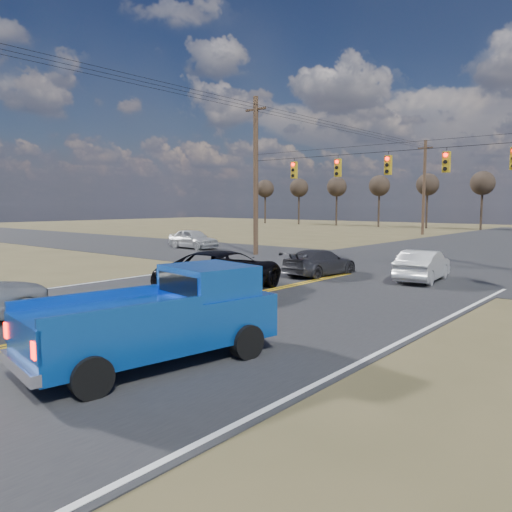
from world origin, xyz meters
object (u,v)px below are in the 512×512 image
Objects in this scene: white_car_queue at (423,266)px; cross_car_west at (193,239)px; dgrey_car_queue at (320,262)px; pickup_truck at (162,318)px; black_suv at (224,271)px.

white_car_queue is 0.95× the size of cross_car_west.
dgrey_car_queue is 0.97× the size of cross_car_west.
pickup_truck is at bearing 113.73° from dgrey_car_queue.
pickup_truck is 8.50m from black_suv.
dgrey_car_queue is (-4.33, -1.31, -0.06)m from white_car_queue.
cross_car_west is (-18.96, 4.38, 0.06)m from white_car_queue.
black_suv is at bearing 90.86° from dgrey_car_queue.
pickup_truck is 1.28× the size of cross_car_west.
white_car_queue reaches higher than dgrey_car_queue.
black_suv is 6.02m from dgrey_car_queue.
white_car_queue is at bearing -132.18° from black_suv.
cross_car_west is (-14.64, 5.70, 0.13)m from dgrey_car_queue.
pickup_truck is at bearing -130.80° from cross_car_west.
pickup_truck reaches higher than cross_car_west.
black_suv reaches higher than cross_car_west.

